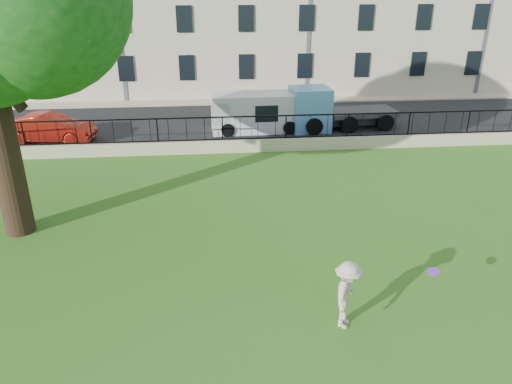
{
  "coord_description": "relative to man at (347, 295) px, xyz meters",
  "views": [
    {
      "loc": [
        -0.54,
        -10.56,
        7.8
      ],
      "look_at": [
        0.78,
        3.5,
        1.6
      ],
      "focal_mm": 35.0,
      "sensor_mm": 36.0,
      "label": 1
    }
  ],
  "objects": [
    {
      "name": "street",
      "position": [
        -2.5,
        17.74,
        -0.86
      ],
      "size": [
        60.0,
        9.0,
        0.01
      ],
      "primitive_type": "cube",
      "color": "black",
      "rests_on": "ground"
    },
    {
      "name": "man",
      "position": [
        0.0,
        0.0,
        0.0
      ],
      "size": [
        1.05,
        1.29,
        1.74
      ],
      "primitive_type": "imported",
      "rotation": [
        0.0,
        0.0,
        1.15
      ],
      "color": "beige",
      "rests_on": "ground"
    },
    {
      "name": "sidewalk",
      "position": [
        -2.5,
        22.94,
        -0.81
      ],
      "size": [
        60.0,
        1.4,
        0.12
      ],
      "primitive_type": "cube",
      "color": "tan",
      "rests_on": "ground"
    },
    {
      "name": "blue_truck",
      "position": [
        4.0,
        16.44,
        0.28
      ],
      "size": [
        5.61,
        2.41,
        2.29
      ],
      "primitive_type": "cube",
      "rotation": [
        0.0,
        0.0,
        0.09
      ],
      "color": "#589CCE",
      "rests_on": "street"
    },
    {
      "name": "frisbee",
      "position": [
        2.2,
        0.31,
        0.31
      ],
      "size": [
        0.33,
        0.32,
        0.12
      ],
      "primitive_type": "cylinder",
      "rotation": [
        0.21,
        -0.14,
        0.21
      ],
      "color": "#7426DB"
    },
    {
      "name": "retaining_wall",
      "position": [
        -2.5,
        13.04,
        -0.57
      ],
      "size": [
        50.0,
        0.4,
        0.6
      ],
      "primitive_type": "cube",
      "color": "tan",
      "rests_on": "ground"
    },
    {
      "name": "white_van",
      "position": [
        -0.56,
        16.44,
        0.14
      ],
      "size": [
        4.84,
        2.02,
        2.01
      ],
      "primitive_type": "cube",
      "rotation": [
        0.0,
        0.0,
        0.03
      ],
      "color": "silver",
      "rests_on": "street"
    },
    {
      "name": "ground",
      "position": [
        -2.5,
        1.04,
        -0.87
      ],
      "size": [
        120.0,
        120.0,
        0.0
      ],
      "primitive_type": "plane",
      "color": "#3C6D1A",
      "rests_on": "ground"
    },
    {
      "name": "red_sedan",
      "position": [
        -11.03,
        15.44,
        -0.16
      ],
      "size": [
        4.44,
        2.03,
        1.41
      ],
      "primitive_type": "imported",
      "rotation": [
        0.0,
        0.0,
        1.44
      ],
      "color": "#A21E13",
      "rests_on": "street"
    },
    {
      "name": "iron_railing",
      "position": [
        -2.5,
        13.04,
        0.28
      ],
      "size": [
        50.0,
        0.05,
        1.13
      ],
      "color": "black",
      "rests_on": "retaining_wall"
    }
  ]
}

